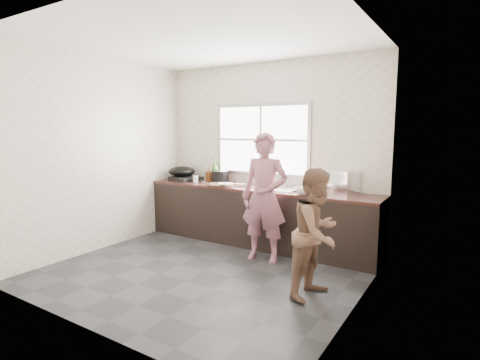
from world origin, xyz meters
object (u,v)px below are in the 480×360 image
Objects in this scene: person_side at (317,233)px; bowl_mince at (226,185)px; burner at (186,179)px; dish_rack at (342,181)px; cutting_board at (220,185)px; glass_jar at (195,179)px; bottle_green at (215,171)px; wok at (182,171)px; bowl_crabs at (306,191)px; pot_lid_left at (207,180)px; bottle_brown_tall at (210,175)px; bowl_held at (299,189)px; bottle_brown_short at (224,176)px; pot_lid_right at (214,182)px; black_pot at (220,177)px; woman at (264,201)px; plate_food at (217,183)px.

bowl_mince is (-1.80, 1.00, 0.22)m from person_side.
burner is 1.05× the size of dish_rack.
glass_jar is (-0.56, 0.12, 0.04)m from cutting_board.
burner is at bearing -154.93° from bottle_green.
person_side is at bearing -23.60° from wok.
cutting_board is 0.58m from glass_jar.
person_side is 3.28× the size of dish_rack.
bottle_green reaches higher than bowl_mince.
bowl_crabs is 0.79× the size of pot_lid_left.
bottle_brown_tall is (-0.53, 0.30, 0.08)m from bowl_mince.
person_side is at bearing -58.99° from bowl_held.
bowl_mince is 0.56m from bottle_brown_short.
pot_lid_left is at bearing 150.82° from bottle_brown_tall.
cutting_board is at bearing -12.45° from glass_jar.
cutting_board is 0.63m from pot_lid_left.
bottle_brown_short is at bearing 18.67° from burner.
wok is 0.48m from pot_lid_left.
bottle_brown_short reaches higher than pot_lid_right.
bowl_held is at bearing -5.39° from black_pot.
glass_jar is (-0.34, -0.32, -0.03)m from bottle_brown_short.
person_side is 4.77× the size of pot_lid_left.
black_pot is at bearing -6.12° from pot_lid_left.
cutting_board is at bearing 72.05° from person_side.
woman is at bearing -30.11° from bottle_green.
bowl_mince is 0.84× the size of black_pot.
bottle_green is at bearing 62.44° from glass_jar.
woman reaches higher than black_pot.
woman reaches higher than bottle_brown_tall.
bowl_mince reaches higher than plate_food.
dish_rack is at bearing 4.68° from pot_lid_right.
bowl_crabs reaches higher than pot_lid_right.
bottle_green is (-2.32, 1.44, 0.36)m from person_side.
black_pot is at bearing 104.85° from plate_food.
bowl_held is 0.43× the size of dish_rack.
woman is 7.11× the size of bowl_crabs.
bowl_held is at bearing -5.51° from pot_lid_left.
person_side is 3.13× the size of burner.
bottle_brown_short is at bearing 65.69° from person_side.
bottle_brown_tall is at bearing 49.43° from glass_jar.
plate_food is (-2.11, 1.20, 0.20)m from person_side.
pot_lid_left is at bearing 145.91° from woman.
dish_rack is at bearing 15.24° from bowl_mince.
glass_jar is (-1.76, -0.08, 0.03)m from bowl_held.
bottle_brown_tall is at bearing 161.23° from pot_lid_right.
person_side is 2.69m from bottle_brown_tall.
bottle_green is at bearing 147.89° from black_pot.
wok is (-0.56, -0.05, 0.04)m from bottle_brown_tall.
bottle_brown_tall is 0.15m from pot_lid_right.
bottle_brown_tall is 0.23m from bottle_brown_short.
black_pot is at bearing 41.57° from pot_lid_right.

